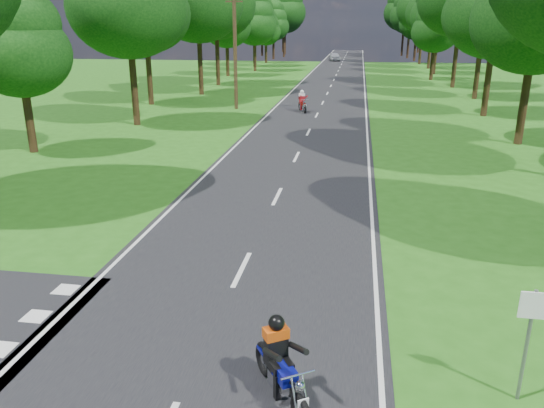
# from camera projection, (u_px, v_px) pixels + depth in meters

# --- Properties ---
(ground) EXTENTS (160.00, 160.00, 0.00)m
(ground) POSITION_uv_depth(u_px,v_px,m) (222.00, 310.00, 11.41)
(ground) COLOR #245C15
(ground) RESTS_ON ground
(main_road) EXTENTS (7.00, 140.00, 0.02)m
(main_road) POSITION_uv_depth(u_px,v_px,m) (334.00, 80.00, 58.15)
(main_road) COLOR black
(main_road) RESTS_ON ground
(road_markings) EXTENTS (7.40, 140.00, 0.01)m
(road_markings) POSITION_uv_depth(u_px,v_px,m) (332.00, 82.00, 56.42)
(road_markings) COLOR silver
(road_markings) RESTS_ON main_road
(treeline) EXTENTS (40.00, 115.35, 14.78)m
(treeline) POSITION_uv_depth(u_px,v_px,m) (352.00, 3.00, 64.69)
(treeline) COLOR black
(treeline) RESTS_ON ground
(telegraph_pole) EXTENTS (1.20, 0.26, 8.00)m
(telegraph_pole) POSITION_uv_depth(u_px,v_px,m) (235.00, 51.00, 37.17)
(telegraph_pole) COLOR #382616
(telegraph_pole) RESTS_ON ground
(road_sign) EXTENTS (0.45, 0.07, 2.00)m
(road_sign) POSITION_uv_depth(u_px,v_px,m) (530.00, 328.00, 8.28)
(road_sign) COLOR slate
(road_sign) RESTS_ON ground
(rider_near_blue) EXTENTS (1.43, 1.81, 1.47)m
(rider_near_blue) POSITION_uv_depth(u_px,v_px,m) (281.00, 362.00, 8.43)
(rider_near_blue) COLOR #0C118A
(rider_near_blue) RESTS_ON main_road
(rider_far_red) EXTENTS (1.15, 1.90, 1.50)m
(rider_far_red) POSITION_uv_depth(u_px,v_px,m) (302.00, 101.00, 36.81)
(rider_far_red) COLOR #AD120D
(rider_far_red) RESTS_ON main_road
(distant_car) EXTENTS (2.26, 4.24, 1.37)m
(distant_car) POSITION_uv_depth(u_px,v_px,m) (334.00, 57.00, 88.08)
(distant_car) COLOR silver
(distant_car) RESTS_ON main_road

